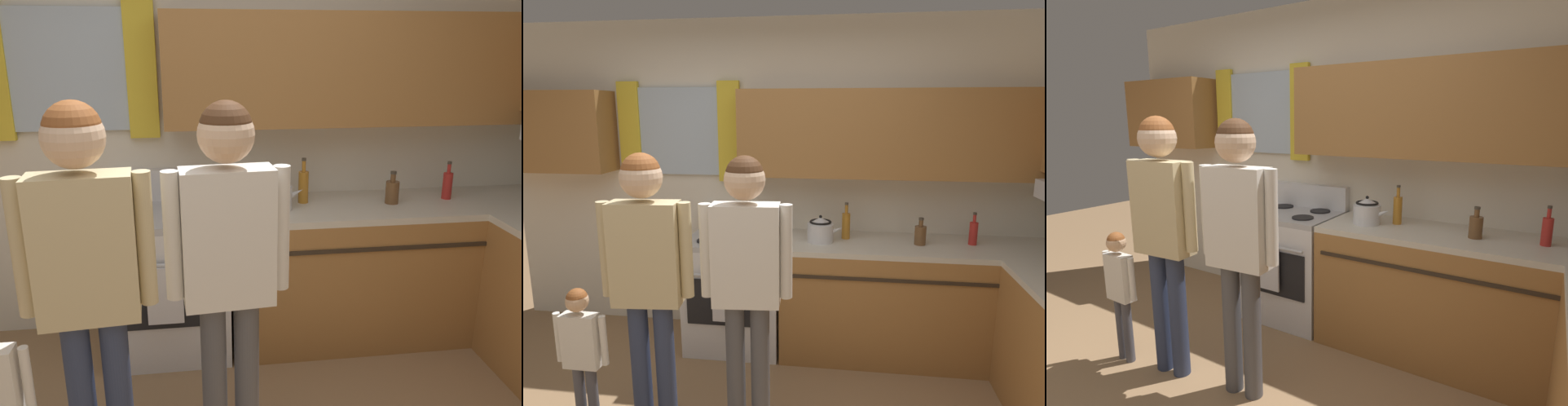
{
  "view_description": "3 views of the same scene",
  "coord_description": "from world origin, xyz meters",
  "views": [
    {
      "loc": [
        -0.04,
        -1.42,
        1.84
      ],
      "look_at": [
        0.27,
        0.88,
        1.13
      ],
      "focal_mm": 35.25,
      "sensor_mm": 36.0,
      "label": 1
    },
    {
      "loc": [
        0.61,
        -1.78,
        1.89
      ],
      "look_at": [
        0.23,
        1.04,
        1.29
      ],
      "focal_mm": 30.74,
      "sensor_mm": 36.0,
      "label": 2
    },
    {
      "loc": [
        1.57,
        -1.15,
        1.63
      ],
      "look_at": [
        0.27,
        0.98,
        1.13
      ],
      "focal_mm": 27.57,
      "sensor_mm": 36.0,
      "label": 3
    }
  ],
  "objects": [
    {
      "name": "stove_oven",
      "position": [
        -0.22,
        1.54,
        0.47
      ],
      "size": [
        0.74,
        0.67,
        1.1
      ],
      "color": "silver",
      "rests_on": "ground"
    },
    {
      "name": "adult_holding_child",
      "position": [
        -0.45,
        0.44,
        1.05
      ],
      "size": [
        0.52,
        0.23,
        1.67
      ],
      "color": "#2D3856",
      "rests_on": "ground"
    },
    {
      "name": "back_wall_unit",
      "position": [
        0.08,
        1.82,
        1.46
      ],
      "size": [
        4.6,
        0.42,
        2.6
      ],
      "color": "silver",
      "rests_on": "ground"
    },
    {
      "name": "kitchen_counter_run",
      "position": [
        1.54,
        1.12,
        0.45
      ],
      "size": [
        2.13,
        2.06,
        0.9
      ],
      "color": "#9E6B38",
      "rests_on": "ground"
    },
    {
      "name": "adult_in_plaid",
      "position": [
        0.09,
        0.52,
        1.04
      ],
      "size": [
        0.51,
        0.22,
        1.65
      ],
      "color": "#4C4C51",
      "rests_on": "ground"
    },
    {
      "name": "bottle_squat_brown",
      "position": [
        1.19,
        1.53,
        0.98
      ],
      "size": [
        0.08,
        0.08,
        0.21
      ],
      "color": "brown",
      "rests_on": "kitchen_counter_run"
    },
    {
      "name": "bottle_sauce_red",
      "position": [
        1.58,
        1.58,
        0.99
      ],
      "size": [
        0.06,
        0.06,
        0.25
      ],
      "color": "red",
      "rests_on": "kitchen_counter_run"
    },
    {
      "name": "small_child",
      "position": [
        -0.83,
        0.35,
        0.58
      ],
      "size": [
        0.31,
        0.12,
        0.92
      ],
      "color": "#4C4C56",
      "rests_on": "ground"
    },
    {
      "name": "bottle_oil_amber",
      "position": [
        0.64,
        1.62,
        1.01
      ],
      "size": [
        0.06,
        0.06,
        0.29
      ],
      "color": "#B27223",
      "rests_on": "kitchen_counter_run"
    },
    {
      "name": "stovetop_kettle",
      "position": [
        0.45,
        1.51,
        1.0
      ],
      "size": [
        0.27,
        0.2,
        0.21
      ],
      "color": "silver",
      "rests_on": "kitchen_counter_run"
    }
  ]
}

